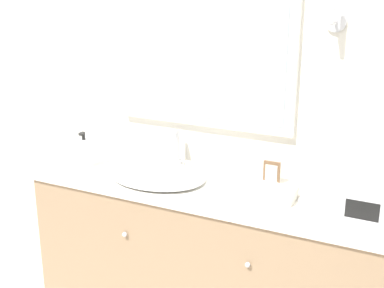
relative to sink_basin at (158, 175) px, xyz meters
The scene contains 8 objects.
wall_back 0.55m from the sink_basin, 49.94° to the left, with size 8.00×0.18×2.55m.
vanity_counter 0.52m from the sink_basin, ahead, with size 1.78×0.51×0.87m.
sink_basin is the anchor object (origin of this frame).
soap_bottle 0.42m from the sink_basin, behind, with size 0.06×0.06×0.20m.
appliance_box 0.99m from the sink_basin, ahead, with size 0.19×0.12×0.12m.
picture_frame 0.55m from the sink_basin, 18.82° to the left, with size 0.08×0.01×0.12m.
hand_towel_near_sink 0.59m from the sink_basin, ahead, with size 0.19×0.13×0.05m.
metal_tray 0.79m from the sink_basin, ahead, with size 0.18×0.11×0.01m.
Camera 1 is at (0.99, -1.88, 1.85)m, focal length 50.00 mm.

